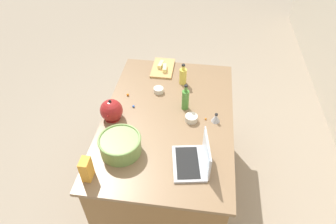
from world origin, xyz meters
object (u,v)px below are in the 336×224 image
object	(u,v)px
mixing_bowl_large	(120,145)
kitchen_timer	(216,118)
bottle_oil	(183,76)
candy_bag	(86,169)
butter_stick_left	(161,64)
kettle	(111,111)
ramekin_medium	(191,118)
cutting_board	(163,68)
butter_stick_right	(165,68)
bottle_olive	(185,99)
ramekin_small	(159,90)
laptop	(195,160)

from	to	relation	value
mixing_bowl_large	kitchen_timer	distance (m)	0.78
kitchen_timer	mixing_bowl_large	bearing A→B (deg)	-59.24
bottle_oil	candy_bag	bearing A→B (deg)	-25.04
butter_stick_left	kettle	bearing A→B (deg)	-20.09
butter_stick_left	ramekin_medium	distance (m)	0.78
cutting_board	kitchen_timer	bearing A→B (deg)	38.13
butter_stick_right	ramekin_medium	xyz separation A→B (m)	(0.65, 0.31, -0.01)
bottle_olive	bottle_oil	bearing A→B (deg)	-171.11
bottle_oil	kettle	size ratio (longest dim) A/B	0.95
mixing_bowl_large	ramekin_small	distance (m)	0.72
butter_stick_right	kitchen_timer	xyz separation A→B (m)	(0.63, 0.50, -0.00)
butter_stick_left	mixing_bowl_large	bearing A→B (deg)	-6.38
bottle_olive	kettle	bearing A→B (deg)	-70.67
ramekin_medium	bottle_olive	bearing A→B (deg)	-155.88
bottle_oil	candy_bag	world-z (taller)	bottle_oil
laptop	candy_bag	bearing A→B (deg)	-73.72
mixing_bowl_large	ramekin_medium	xyz separation A→B (m)	(-0.38, 0.47, -0.04)
ramekin_small	cutting_board	bearing A→B (deg)	-177.48
bottle_olive	cutting_board	xyz separation A→B (m)	(-0.54, -0.27, -0.09)
bottle_oil	ramekin_small	distance (m)	0.26
butter_stick_left	kitchen_timer	size ratio (longest dim) A/B	1.43
bottle_olive	kitchen_timer	distance (m)	0.29
bottle_olive	candy_bag	size ratio (longest dim) A/B	1.40
cutting_board	ramekin_small	size ratio (longest dim) A/B	3.77
laptop	ramekin_small	size ratio (longest dim) A/B	3.93
ramekin_small	kitchen_timer	bearing A→B (deg)	58.92
ramekin_small	ramekin_medium	xyz separation A→B (m)	(0.32, 0.32, 0.00)
butter_stick_right	kitchen_timer	world-z (taller)	kitchen_timer
ramekin_medium	cutting_board	bearing A→B (deg)	-154.07
butter_stick_right	butter_stick_left	bearing A→B (deg)	-140.22
kettle	candy_bag	xyz separation A→B (m)	(0.57, -0.00, 0.01)
kettle	ramekin_medium	xyz separation A→B (m)	(-0.06, 0.63, -0.05)
butter_stick_right	ramekin_medium	bearing A→B (deg)	25.56
kettle	butter_stick_left	xyz separation A→B (m)	(-0.76, 0.28, -0.04)
butter_stick_right	ramekin_medium	distance (m)	0.72
laptop	bottle_olive	bearing A→B (deg)	-168.19
ramekin_medium	kitchen_timer	bearing A→B (deg)	94.41
ramekin_medium	mixing_bowl_large	bearing A→B (deg)	-51.17
kettle	butter_stick_right	distance (m)	0.77
laptop	ramekin_medium	distance (m)	0.43
laptop	butter_stick_left	world-z (taller)	laptop
mixing_bowl_large	ramekin_medium	size ratio (longest dim) A/B	3.06
candy_bag	ramekin_medium	bearing A→B (deg)	134.69
ramekin_medium	candy_bag	size ratio (longest dim) A/B	0.58
bottle_oil	kitchen_timer	world-z (taller)	bottle_oil
mixing_bowl_large	cutting_board	world-z (taller)	mixing_bowl_large
mixing_bowl_large	ramekin_small	bearing A→B (deg)	167.22
laptop	mixing_bowl_large	bearing A→B (deg)	-94.78
kettle	butter_stick_right	size ratio (longest dim) A/B	1.94
bottle_olive	kettle	world-z (taller)	bottle_olive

